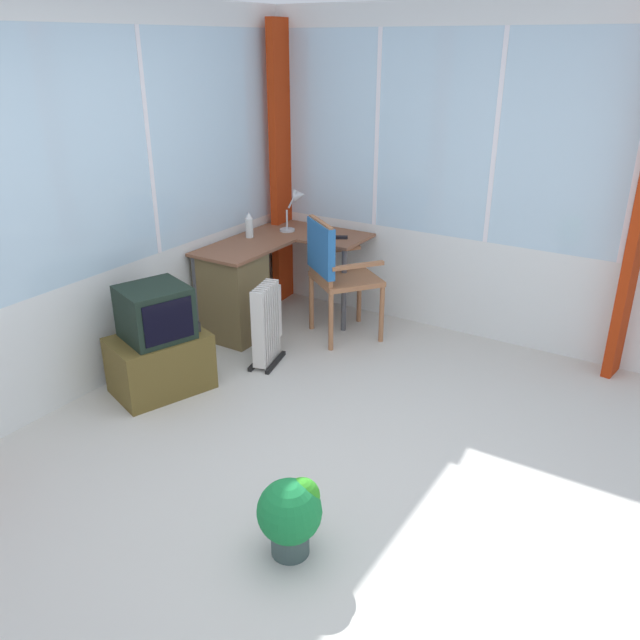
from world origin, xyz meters
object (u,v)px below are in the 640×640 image
at_px(tv_remote, 339,237).
at_px(desk, 240,289).
at_px(desk_lamp, 297,203).
at_px(space_heater, 267,323).
at_px(potted_plant, 291,513).
at_px(wooden_armchair, 332,264).
at_px(spray_bottle, 249,225).
at_px(tv_on_stand, 159,346).

bearing_deg(tv_remote, desk, 112.11).
height_order(desk_lamp, space_heater, desk_lamp).
bearing_deg(space_heater, desk_lamp, 21.93).
height_order(desk_lamp, potted_plant, desk_lamp).
height_order(desk, space_heater, desk).
height_order(desk_lamp, wooden_armchair, desk_lamp).
xyz_separation_m(desk_lamp, wooden_armchair, (-0.38, -0.59, -0.34)).
distance_m(wooden_armchair, space_heater, 0.73).
bearing_deg(potted_plant, space_heater, 39.47).
relative_size(desk_lamp, spray_bottle, 1.69).
height_order(tv_remote, wooden_armchair, wooden_armchair).
xyz_separation_m(tv_on_stand, potted_plant, (-0.82, -1.66, -0.11)).
relative_size(tv_on_stand, potted_plant, 1.93).
bearing_deg(tv_on_stand, space_heater, -26.72).
xyz_separation_m(tv_remote, tv_on_stand, (-1.72, 0.41, -0.41)).
height_order(spray_bottle, wooden_armchair, wooden_armchair).
xyz_separation_m(wooden_armchair, tv_on_stand, (-1.38, 0.55, -0.30)).
relative_size(desk, desk_lamp, 3.56).
xyz_separation_m(spray_bottle, tv_on_stand, (-1.35, -0.24, -0.50)).
bearing_deg(wooden_armchair, tv_on_stand, 158.19).
relative_size(desk, space_heater, 2.06).
bearing_deg(tv_remote, spray_bottle, 88.53).
xyz_separation_m(desk, tv_on_stand, (-1.03, -0.11, -0.07)).
bearing_deg(space_heater, potted_plant, -140.53).
bearing_deg(desk_lamp, wooden_armchair, -123.05).
relative_size(desk_lamp, wooden_armchair, 0.37).
height_order(desk, tv_on_stand, tv_on_stand).
bearing_deg(tv_remote, space_heater, 147.23).
relative_size(tv_remote, potted_plant, 0.38).
relative_size(wooden_armchair, tv_on_stand, 1.29).
distance_m(tv_remote, spray_bottle, 0.76).
height_order(tv_remote, spray_bottle, spray_bottle).
bearing_deg(desk, tv_on_stand, -173.88).
height_order(tv_remote, space_heater, tv_remote).
bearing_deg(potted_plant, desk, 43.67).
bearing_deg(space_heater, desk, 58.84).
xyz_separation_m(desk, tv_remote, (0.68, -0.52, 0.34)).
bearing_deg(desk_lamp, spray_bottle, 152.75).
bearing_deg(wooden_armchair, potted_plant, -153.22).
distance_m(tv_on_stand, potted_plant, 1.85).
bearing_deg(spray_bottle, desk, -157.35).
distance_m(desk_lamp, tv_remote, 0.50).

